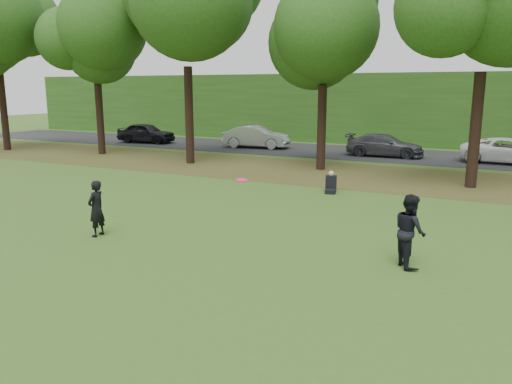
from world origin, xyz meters
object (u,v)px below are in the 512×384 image
Objects in this scene: seated_person at (331,184)px; player_left at (96,209)px; player_right at (410,231)px; frisbee at (242,180)px.

player_left is at bearing -129.34° from seated_person.
player_left is 1.87× the size of seated_person.
player_right is 8.29m from seated_person.
seated_person is (-4.15, 7.16, -0.53)m from player_right.
frisbee is at bearing 71.21° from player_right.
player_right reaches higher than seated_person.
seated_person is at bearing -2.92° from player_right.
player_right is at bearing -74.41° from seated_person.
seated_person is (3.94, 8.49, -0.47)m from player_left.
player_left is 9.37m from seated_person.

